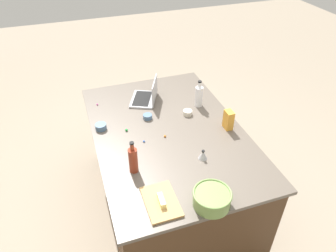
# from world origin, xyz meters

# --- Properties ---
(ground_plane) EXTENTS (12.00, 12.00, 0.00)m
(ground_plane) POSITION_xyz_m (0.00, 0.00, 0.00)
(ground_plane) COLOR gray
(island_counter) EXTENTS (1.84, 1.23, 0.90)m
(island_counter) POSITION_xyz_m (0.00, 0.00, 0.45)
(island_counter) COLOR #4C331E
(island_counter) RESTS_ON ground
(laptop) EXTENTS (0.37, 0.34, 0.22)m
(laptop) POSITION_xyz_m (0.52, 0.04, 0.95)
(laptop) COLOR #B7B7BC
(laptop) RESTS_ON island_counter
(mixing_bowl_large) EXTENTS (0.25, 0.25, 0.11)m
(mixing_bowl_large) POSITION_xyz_m (-0.83, -0.02, 0.96)
(mixing_bowl_large) COLOR #72934C
(mixing_bowl_large) RESTS_ON island_counter
(bottle_soy) EXTENTS (0.07, 0.07, 0.27)m
(bottle_soy) POSITION_xyz_m (-0.37, 0.38, 1.01)
(bottle_soy) COLOR maroon
(bottle_soy) RESTS_ON island_counter
(bottle_vinegar) EXTENTS (0.07, 0.07, 0.26)m
(bottle_vinegar) POSITION_xyz_m (0.28, -0.40, 1.00)
(bottle_vinegar) COLOR white
(bottle_vinegar) RESTS_ON island_counter
(cutting_board) EXTENTS (0.31, 0.21, 0.02)m
(cutting_board) POSITION_xyz_m (-0.71, 0.29, 0.91)
(cutting_board) COLOR tan
(cutting_board) RESTS_ON island_counter
(butter_stick_left) EXTENTS (0.11, 0.04, 0.04)m
(butter_stick_left) POSITION_xyz_m (-0.72, 0.29, 0.94)
(butter_stick_left) COLOR #F4E58C
(butter_stick_left) RESTS_ON cutting_board
(ramekin_small) EXTENTS (0.10, 0.10, 0.05)m
(ramekin_small) POSITION_xyz_m (0.21, 0.53, 0.92)
(ramekin_small) COLOR slate
(ramekin_small) RESTS_ON island_counter
(ramekin_medium) EXTENTS (0.08, 0.08, 0.04)m
(ramekin_medium) POSITION_xyz_m (0.23, 0.11, 0.92)
(ramekin_medium) COLOR slate
(ramekin_medium) RESTS_ON island_counter
(ramekin_wide) EXTENTS (0.08, 0.08, 0.04)m
(ramekin_wide) POSITION_xyz_m (0.17, -0.25, 0.92)
(ramekin_wide) COLOR beige
(ramekin_wide) RESTS_ON island_counter
(kitchen_timer) EXTENTS (0.07, 0.07, 0.08)m
(kitchen_timer) POSITION_xyz_m (-0.41, -0.14, 0.94)
(kitchen_timer) COLOR #B2B2B7
(kitchen_timer) RESTS_ON island_counter
(candy_bag) EXTENTS (0.09, 0.06, 0.17)m
(candy_bag) POSITION_xyz_m (-0.13, -0.49, 0.99)
(candy_bag) COLOR gold
(candy_bag) RESTS_ON island_counter
(candy_0) EXTENTS (0.02, 0.02, 0.02)m
(candy_0) POSITION_xyz_m (-0.07, 0.05, 0.91)
(candy_0) COLOR orange
(candy_0) RESTS_ON island_counter
(candy_1) EXTENTS (0.02, 0.02, 0.02)m
(candy_1) POSITION_xyz_m (0.59, 0.51, 0.91)
(candy_1) COLOR #CC3399
(candy_1) RESTS_ON island_counter
(candy_2) EXTENTS (0.02, 0.02, 0.02)m
(candy_2) POSITION_xyz_m (-0.08, 0.23, 0.91)
(candy_2) COLOR blue
(candy_2) RESTS_ON island_counter
(candy_3) EXTENTS (0.02, 0.02, 0.02)m
(candy_3) POSITION_xyz_m (0.11, 0.33, 0.91)
(candy_3) COLOR green
(candy_3) RESTS_ON island_counter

